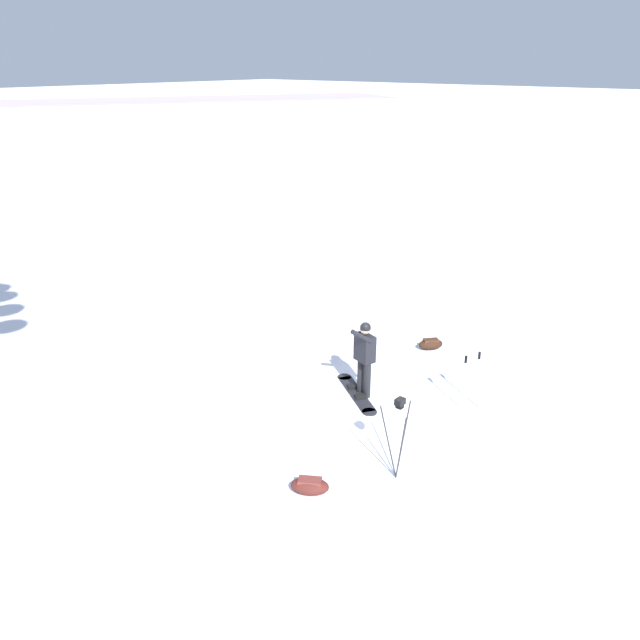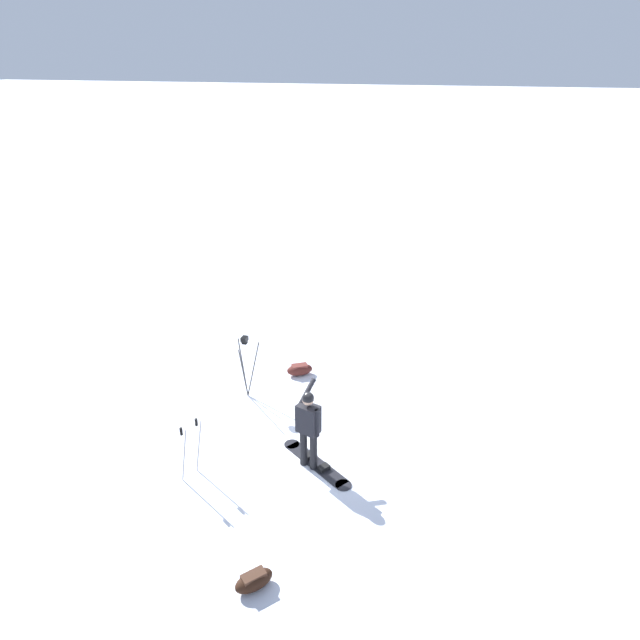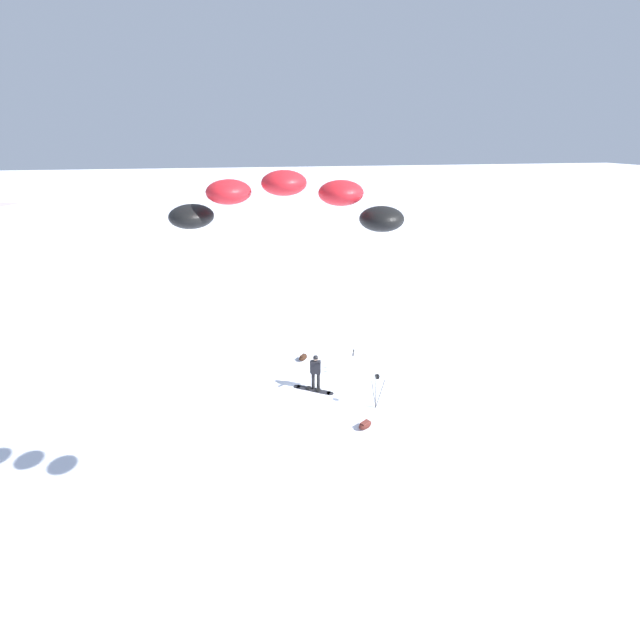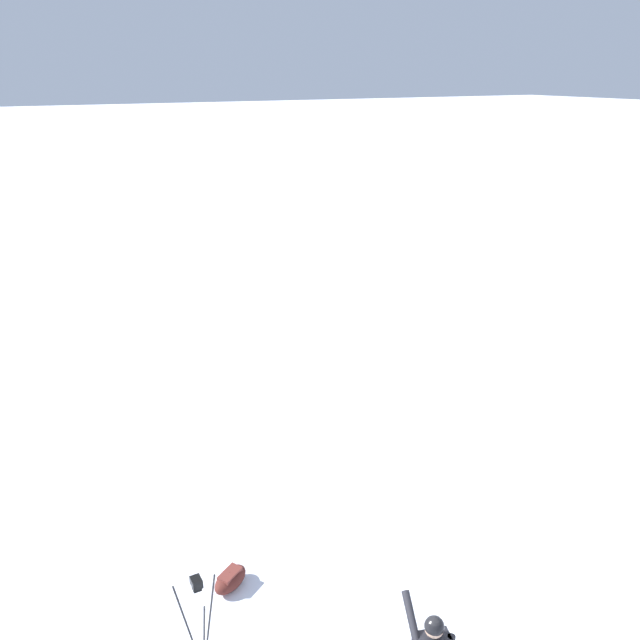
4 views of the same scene
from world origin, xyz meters
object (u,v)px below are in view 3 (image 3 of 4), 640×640
Objects in this scene: snowboarder at (316,369)px; traction_kite at (285,201)px; camera_tripod at (377,385)px; snowboard at (313,390)px; gear_bag_large at (365,425)px; ski_poles at (353,359)px; gear_bag_small at (303,357)px.

traction_kite is at bearing -104.95° from snowboarder.
traction_kite is 10.80m from camera_tripod.
snowboarder reaches higher than camera_tripod.
snowboard is at bearing 140.15° from camera_tripod.
gear_bag_large is (3.37, 4.93, -8.74)m from traction_kite.
camera_tripod is (2.05, -1.88, 0.09)m from snowboarder.
ski_poles is at bearing 25.54° from snowboarder.
gear_bag_large is at bearing -99.25° from ski_poles.
traction_kite is 3.83× the size of ski_poles.
traction_kite is at bearing -114.29° from ski_poles.
snowboarder is 2.78m from camera_tripod.
ski_poles is at bearing 65.71° from traction_kite.
traction_kite is 3.01× the size of camera_tripod.
camera_tripod reaches higher than ski_poles.
gear_bag_small is 2.77m from ski_poles.
ski_poles reaches higher than gear_bag_small.
snowboarder is 0.36× the size of traction_kite.
snowboarder is 2.55× the size of gear_bag_small.
traction_kite reaches higher than snowboarder.
camera_tripod is at bearing -65.51° from gear_bag_small.
snowboard is 12.07m from traction_kite.
ski_poles is (2.00, 0.97, 0.75)m from snowboard.
snowboarder is 1.03× the size of snowboard.
snowboard is 1.35× the size of ski_poles.
snowboard is at bearing -148.01° from snowboarder.
camera_tripod is at bearing 55.70° from traction_kite.
gear_bag_small is (0.05, 2.84, 0.12)m from snowboard.
traction_kite reaches higher than snowboard.
snowboard is at bearing 75.72° from traction_kite.
gear_bag_small is at bearing 89.02° from snowboard.
gear_bag_large is 0.60× the size of ski_poles.
gear_bag_large is 1.09× the size of gear_bag_small.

